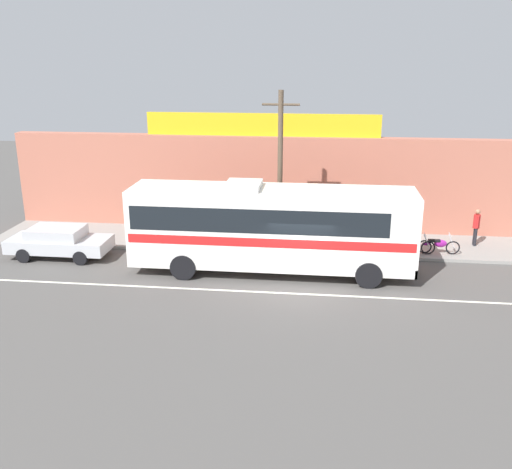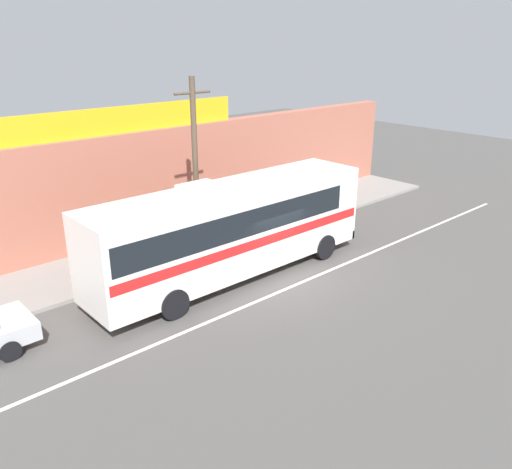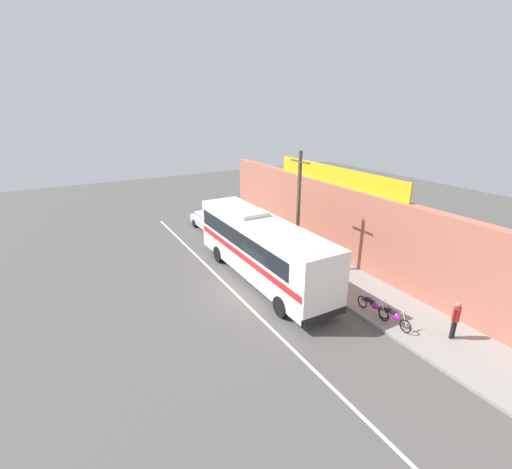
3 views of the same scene
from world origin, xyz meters
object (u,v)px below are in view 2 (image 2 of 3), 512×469
Objects in this scene: intercity_bus at (230,226)px; pedestrian_near_shop at (314,184)px; motorcycle_black at (309,207)px; utility_pole at (195,167)px; motorcycle_purple at (295,213)px.

pedestrian_near_shop is at bearing 24.42° from intercity_bus.
pedestrian_near_shop is (1.91, 1.43, 0.59)m from motorcycle_black.
utility_pole is 7.79m from motorcycle_black.
motorcycle_purple is at bearing -174.18° from motorcycle_black.
intercity_bus reaches higher than pedestrian_near_shop.
motorcycle_black is at bearing 5.82° from motorcycle_purple.
pedestrian_near_shop is (8.98, 1.79, -2.67)m from utility_pole.
motorcycle_purple is (6.14, 2.64, -1.50)m from intercity_bus.
motorcycle_black is at bearing 2.97° from utility_pole.
intercity_bus is at bearing -156.74° from motorcycle_purple.
pedestrian_near_shop is at bearing 26.68° from motorcycle_purple.
utility_pole is 9.54m from pedestrian_near_shop.
utility_pole is at bearing -177.03° from motorcycle_black.
intercity_bus is 5.82× the size of motorcycle_purple.
motorcycle_black is (1.16, 0.12, 0.00)m from motorcycle_purple.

